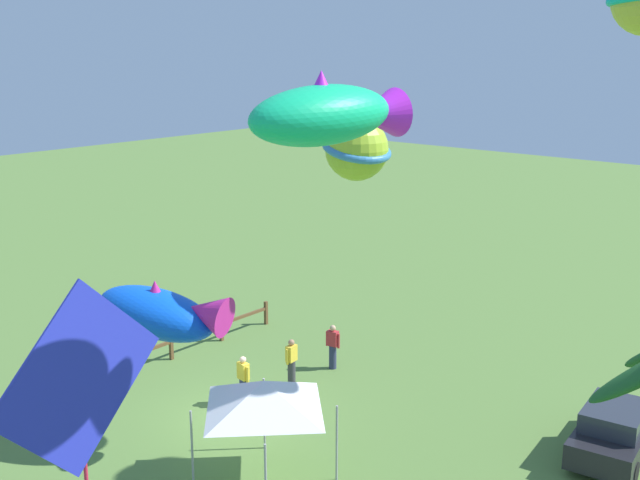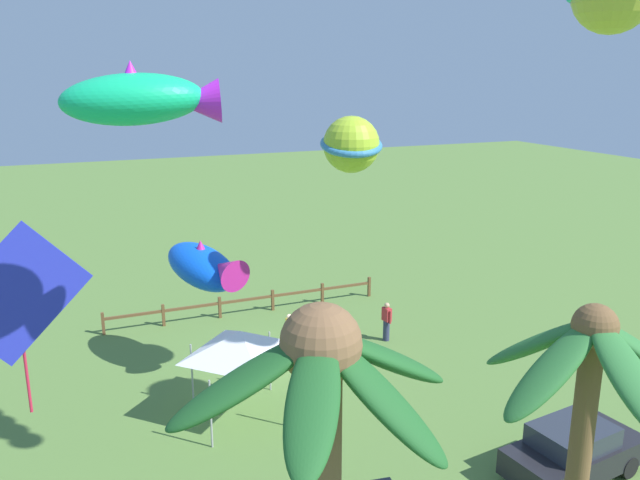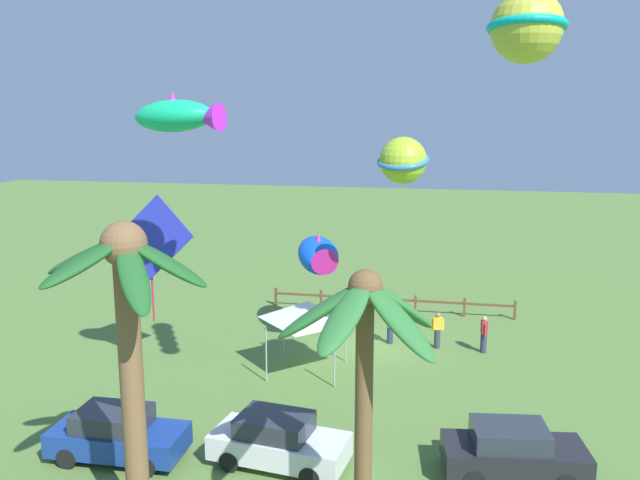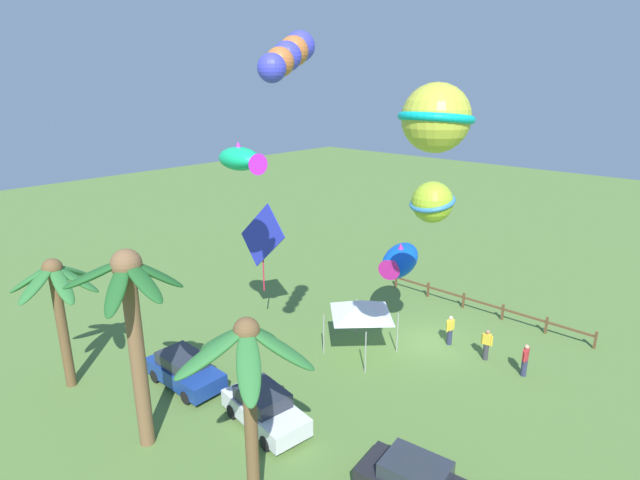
# 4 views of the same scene
# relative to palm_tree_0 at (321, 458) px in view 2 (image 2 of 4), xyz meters

# --- Properties ---
(ground_plane) EXTENTS (120.00, 120.00, 0.00)m
(ground_plane) POSITION_rel_palm_tree_0_xyz_m (-3.81, -13.94, -5.54)
(ground_plane) COLOR #567A38
(palm_tree_0) EXTENTS (3.95, 3.73, 7.66)m
(palm_tree_0) POSITION_rel_palm_tree_0_xyz_m (0.00, 0.00, 0.00)
(palm_tree_0) COLOR brown
(palm_tree_0) RESTS_ON ground
(palm_tree_1) EXTENTS (3.88, 4.15, 6.64)m
(palm_tree_1) POSITION_rel_palm_tree_0_xyz_m (-5.27, -0.70, -0.48)
(palm_tree_1) COLOR brown
(palm_tree_1) RESTS_ON ground
(rail_fence) EXTENTS (12.22, 0.12, 0.95)m
(rail_fence) POSITION_rel_palm_tree_0_xyz_m (-4.30, -18.97, -4.95)
(rail_fence) COLOR brown
(rail_fence) RESTS_ON ground
(parked_car_1) EXTENTS (4.09, 2.19, 1.51)m
(parked_car_1) POSITION_rel_palm_tree_0_xyz_m (-9.01, -4.36, -4.78)
(parked_car_1) COLOR black
(parked_car_1) RESTS_ON ground
(spectator_0) EXTENTS (0.55, 0.27, 1.59)m
(spectator_0) POSITION_rel_palm_tree_0_xyz_m (-6.71, -14.23, -4.72)
(spectator_0) COLOR #38383D
(spectator_0) RESTS_ON ground
(spectator_1) EXTENTS (0.29, 0.54, 1.59)m
(spectator_1) POSITION_rel_palm_tree_0_xyz_m (-4.67, -14.39, -4.72)
(spectator_1) COLOR #2D3351
(spectator_1) RESTS_ON ground
(spectator_2) EXTENTS (0.29, 0.54, 1.59)m
(spectator_2) POSITION_rel_palm_tree_0_xyz_m (-8.65, -14.06, -4.72)
(spectator_2) COLOR #2D3351
(spectator_2) RESTS_ON ground
(festival_tent) EXTENTS (2.86, 2.86, 2.85)m
(festival_tent) POSITION_rel_palm_tree_0_xyz_m (-1.79, -10.62, -3.07)
(festival_tent) COLOR #9E9EA3
(festival_tent) RESTS_ON ground
(kite_ball_0) EXTENTS (2.25, 2.25, 1.70)m
(kite_ball_0) POSITION_rel_palm_tree_0_xyz_m (-5.34, -10.53, 2.76)
(kite_ball_0) COLOR #A3C82B
(kite_fish_1) EXTENTS (3.19, 1.87, 1.27)m
(kite_fish_1) POSITION_rel_palm_tree_0_xyz_m (1.20, -6.00, 4.36)
(kite_fish_1) COLOR #13C67C
(kite_diamond_3) EXTENTS (3.54, 0.47, 4.92)m
(kite_diamond_3) POSITION_rel_palm_tree_0_xyz_m (4.04, -9.47, -0.40)
(kite_diamond_3) COLOR #2731BC
(kite_fish_5) EXTENTS (2.83, 4.29, 1.82)m
(kite_fish_5) POSITION_rel_palm_tree_0_xyz_m (-1.53, -14.16, -1.62)
(kite_fish_5) COLOR blue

